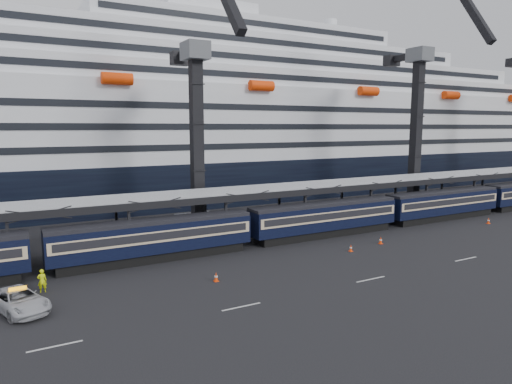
# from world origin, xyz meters

# --- Properties ---
(ground) EXTENTS (260.00, 260.00, 0.00)m
(ground) POSITION_xyz_m (0.00, 0.00, 0.00)
(ground) COLOR black
(ground) RESTS_ON ground
(train) EXTENTS (133.05, 3.00, 4.05)m
(train) POSITION_xyz_m (-4.65, 10.00, 2.20)
(train) COLOR black
(train) RESTS_ON ground
(canopy) EXTENTS (130.00, 6.25, 5.53)m
(canopy) POSITION_xyz_m (0.00, 14.00, 5.25)
(canopy) COLOR gray
(canopy) RESTS_ON ground
(cruise_ship) EXTENTS (214.09, 28.84, 34.00)m
(cruise_ship) POSITION_xyz_m (-1.08, 45.99, 12.34)
(cruise_ship) COLOR black
(cruise_ship) RESTS_ON ground
(crane_dark_near) EXTENTS (4.50, 17.75, 35.08)m
(crane_dark_near) POSITION_xyz_m (-20.00, 18.59, 11.93)
(crane_dark_near) COLOR #4A4D51
(crane_dark_near) RESTS_ON ground
(crane_dark_mid) EXTENTS (4.50, 18.24, 39.64)m
(crane_dark_mid) POSITION_xyz_m (15.00, 17.59, 13.36)
(crane_dark_mid) COLOR #4A4D51
(crane_dark_mid) RESTS_ON ground
(pickup_truck) EXTENTS (4.38, 6.11, 1.54)m
(pickup_truck) POSITION_xyz_m (-39.62, 2.63, 0.77)
(pickup_truck) COLOR #B2B4BA
(pickup_truck) RESTS_ON ground
(worker) EXTENTS (0.69, 0.48, 1.82)m
(worker) POSITION_xyz_m (-37.94, 5.84, 0.91)
(worker) COLOR #E0F10C
(worker) RESTS_ON ground
(traffic_cone_b) EXTENTS (0.39, 0.39, 0.77)m
(traffic_cone_b) POSITION_xyz_m (-25.37, 1.74, 0.38)
(traffic_cone_b) COLOR #FF3C08
(traffic_cone_b) RESTS_ON ground
(traffic_cone_c) EXTENTS (0.40, 0.40, 0.80)m
(traffic_cone_c) POSITION_xyz_m (-4.98, 4.19, 0.40)
(traffic_cone_c) COLOR #FF3C08
(traffic_cone_c) RESTS_ON ground
(traffic_cone_d) EXTENTS (0.36, 0.36, 0.72)m
(traffic_cone_d) POSITION_xyz_m (-9.78, 3.41, 0.36)
(traffic_cone_d) COLOR #FF3C08
(traffic_cone_d) RESTS_ON ground
(traffic_cone_e) EXTENTS (0.40, 0.40, 0.80)m
(traffic_cone_e) POSITION_xyz_m (14.72, 5.09, 0.40)
(traffic_cone_e) COLOR #FF3C08
(traffic_cone_e) RESTS_ON ground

